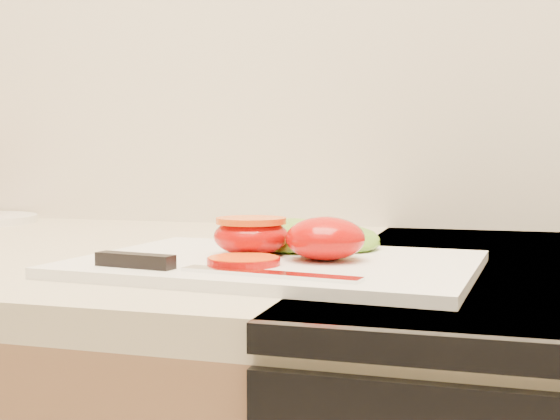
# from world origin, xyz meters

# --- Properties ---
(cutting_board) EXTENTS (0.38, 0.29, 0.01)m
(cutting_board) POSITION_xyz_m (0.13, 1.56, 0.94)
(cutting_board) COLOR white
(cutting_board) RESTS_ON counter
(tomato_half_dome) EXTENTS (0.07, 0.07, 0.04)m
(tomato_half_dome) POSITION_xyz_m (0.17, 1.56, 0.96)
(tomato_half_dome) COLOR red
(tomato_half_dome) RESTS_ON cutting_board
(tomato_half_cut) EXTENTS (0.07, 0.07, 0.04)m
(tomato_half_cut) POSITION_xyz_m (0.09, 1.57, 0.96)
(tomato_half_cut) COLOR red
(tomato_half_cut) RESTS_ON cutting_board
(tomato_slice_0) EXTENTS (0.06, 0.06, 0.01)m
(tomato_slice_0) POSITION_xyz_m (0.11, 1.51, 0.94)
(tomato_slice_0) COLOR orange
(tomato_slice_0) RESTS_ON cutting_board
(lettuce_leaf_0) EXTENTS (0.17, 0.15, 0.03)m
(lettuce_leaf_0) POSITION_xyz_m (0.12, 1.63, 0.95)
(lettuce_leaf_0) COLOR #75B830
(lettuce_leaf_0) RESTS_ON cutting_board
(lettuce_leaf_1) EXTENTS (0.14, 0.14, 0.02)m
(lettuce_leaf_1) POSITION_xyz_m (0.16, 1.63, 0.95)
(lettuce_leaf_1) COLOR #75B830
(lettuce_leaf_1) RESTS_ON cutting_board
(knife) EXTENTS (0.24, 0.04, 0.01)m
(knife) POSITION_xyz_m (0.07, 1.46, 0.94)
(knife) COLOR silver
(knife) RESTS_ON cutting_board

